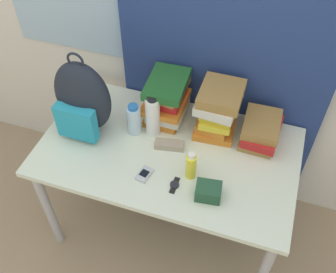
% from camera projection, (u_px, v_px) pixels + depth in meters
% --- Properties ---
extents(wall_back, '(6.00, 0.06, 2.50)m').
position_uv_depth(wall_back, '(197.00, 12.00, 1.93)').
color(wall_back, silver).
rests_on(wall_back, ground_plane).
extents(curtain_blue, '(1.13, 0.04, 2.50)m').
position_uv_depth(curtain_blue, '(229.00, 23.00, 1.86)').
color(curtain_blue, navy).
rests_on(curtain_blue, ground_plane).
extents(desk, '(1.32, 0.76, 0.72)m').
position_uv_depth(desk, '(168.00, 160.00, 2.08)').
color(desk, silver).
rests_on(desk, ground_plane).
extents(backpack, '(0.30, 0.22, 0.48)m').
position_uv_depth(backpack, '(82.00, 100.00, 1.98)').
color(backpack, '#1E232D').
rests_on(backpack, desk).
extents(book_stack_left, '(0.22, 0.29, 0.26)m').
position_uv_depth(book_stack_left, '(167.00, 99.00, 2.09)').
color(book_stack_left, orange).
rests_on(book_stack_left, desk).
extents(book_stack_center, '(0.23, 0.28, 0.27)m').
position_uv_depth(book_stack_center, '(219.00, 109.00, 2.02)').
color(book_stack_center, orange).
rests_on(book_stack_center, desk).
extents(book_stack_right, '(0.20, 0.28, 0.13)m').
position_uv_depth(book_stack_right, '(261.00, 130.00, 2.03)').
color(book_stack_right, olive).
rests_on(book_stack_right, desk).
extents(water_bottle, '(0.08, 0.08, 0.19)m').
position_uv_depth(water_bottle, '(134.00, 120.00, 2.05)').
color(water_bottle, silver).
rests_on(water_bottle, desk).
extents(sports_bottle, '(0.08, 0.08, 0.25)m').
position_uv_depth(sports_bottle, '(153.00, 116.00, 2.02)').
color(sports_bottle, white).
rests_on(sports_bottle, desk).
extents(sunscreen_bottle, '(0.05, 0.05, 0.16)m').
position_uv_depth(sunscreen_bottle, '(191.00, 166.00, 1.86)').
color(sunscreen_bottle, yellow).
rests_on(sunscreen_bottle, desk).
extents(cell_phone, '(0.07, 0.10, 0.02)m').
position_uv_depth(cell_phone, '(144.00, 174.00, 1.91)').
color(cell_phone, '#B7BCC6').
rests_on(cell_phone, desk).
extents(sunglasses_case, '(0.16, 0.08, 0.04)m').
position_uv_depth(sunglasses_case, '(170.00, 145.00, 2.02)').
color(sunglasses_case, gray).
rests_on(sunglasses_case, desk).
extents(camera_pouch, '(0.13, 0.11, 0.07)m').
position_uv_depth(camera_pouch, '(208.00, 191.00, 1.81)').
color(camera_pouch, '#234C33').
rests_on(camera_pouch, desk).
extents(wristwatch, '(0.04, 0.10, 0.01)m').
position_uv_depth(wristwatch, '(175.00, 185.00, 1.87)').
color(wristwatch, black).
rests_on(wristwatch, desk).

